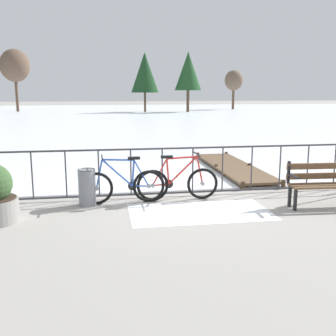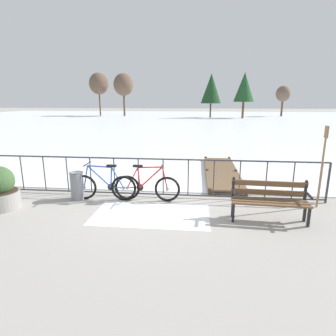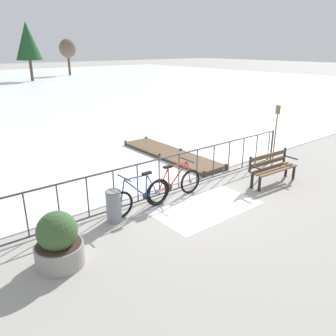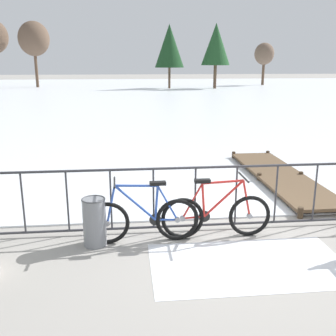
{
  "view_description": "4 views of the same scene",
  "coord_description": "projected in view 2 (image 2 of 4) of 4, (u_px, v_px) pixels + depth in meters",
  "views": [
    {
      "loc": [
        -1.57,
        -8.24,
        2.24
      ],
      "look_at": [
        -0.14,
        0.4,
        0.55
      ],
      "focal_mm": 42.81,
      "sensor_mm": 36.0,
      "label": 1
    },
    {
      "loc": [
        1.21,
        -7.09,
        2.56
      ],
      "look_at": [
        0.52,
        -0.54,
        0.95
      ],
      "focal_mm": 29.86,
      "sensor_mm": 36.0,
      "label": 2
    },
    {
      "loc": [
        -5.21,
        -6.42,
        3.72
      ],
      "look_at": [
        0.18,
        0.28,
        0.62
      ],
      "focal_mm": 36.16,
      "sensor_mm": 36.0,
      "label": 3
    },
    {
      "loc": [
        -1.39,
        -5.89,
        2.65
      ],
      "look_at": [
        -0.73,
        0.39,
        0.95
      ],
      "focal_mm": 42.4,
      "sensor_mm": 36.0,
      "label": 4
    }
  ],
  "objects": [
    {
      "name": "ground_plane",
      "position": [
        151.0,
        197.0,
        7.58
      ],
      "size": [
        160.0,
        160.0,
        0.0
      ],
      "primitive_type": "plane",
      "color": "#9E9991"
    },
    {
      "name": "frozen_pond",
      "position": [
        188.0,
        121.0,
        35.01
      ],
      "size": [
        80.0,
        56.0,
        0.03
      ],
      "primitive_type": "cube",
      "color": "white",
      "rests_on": "ground"
    },
    {
      "name": "snow_patch",
      "position": [
        151.0,
        214.0,
        6.4
      ],
      "size": [
        2.64,
        1.46,
        0.01
      ],
      "primitive_type": "cube",
      "color": "white",
      "rests_on": "ground"
    },
    {
      "name": "railing_fence",
      "position": [
        151.0,
        177.0,
        7.44
      ],
      "size": [
        9.06,
        0.06,
        1.07
      ],
      "color": "#38383D",
      "rests_on": "ground"
    },
    {
      "name": "bicycle_near_railing",
      "position": [
        104.0,
        186.0,
        7.27
      ],
      "size": [
        1.71,
        0.52,
        0.97
      ],
      "color": "black",
      "rests_on": "ground"
    },
    {
      "name": "bicycle_second",
      "position": [
        147.0,
        187.0,
        7.21
      ],
      "size": [
        1.71,
        0.52,
        0.97
      ],
      "color": "black",
      "rests_on": "ground"
    },
    {
      "name": "park_bench",
      "position": [
        269.0,
        198.0,
        6.01
      ],
      "size": [
        1.62,
        0.57,
        0.89
      ],
      "color": "brown",
      "rests_on": "ground"
    },
    {
      "name": "planter_with_shrub",
      "position": [
        0.0,
        190.0,
        6.68
      ],
      "size": [
        0.86,
        0.86,
        1.04
      ],
      "color": "gray",
      "rests_on": "ground"
    },
    {
      "name": "trash_bin",
      "position": [
        77.0,
        186.0,
        7.32
      ],
      "size": [
        0.35,
        0.35,
        0.73
      ],
      "color": "gray",
      "rests_on": "ground"
    },
    {
      "name": "oar_upright",
      "position": [
        323.0,
        162.0,
        6.59
      ],
      "size": [
        0.04,
        0.16,
        1.98
      ],
      "color": "#937047",
      "rests_on": "ground"
    },
    {
      "name": "wooden_dock",
      "position": [
        221.0,
        172.0,
        9.76
      ],
      "size": [
        1.1,
        4.51,
        0.2
      ],
      "color": "brown",
      "rests_on": "ground"
    },
    {
      "name": "tree_far_west",
      "position": [
        211.0,
        89.0,
        39.63
      ],
      "size": [
        2.88,
        2.88,
        6.18
      ],
      "color": "brown",
      "rests_on": "ground"
    },
    {
      "name": "tree_west_mid",
      "position": [
        283.0,
        94.0,
        43.05
      ],
      "size": [
        2.18,
        2.18,
        4.67
      ],
      "color": "brown",
      "rests_on": "ground"
    },
    {
      "name": "tree_centre",
      "position": [
        99.0,
        84.0,
        44.79
      ],
      "size": [
        3.08,
        3.08,
        6.78
      ],
      "color": "brown",
      "rests_on": "ground"
    },
    {
      "name": "tree_east_mid",
      "position": [
        244.0,
        87.0,
        38.48
      ],
      "size": [
        2.81,
        2.81,
        6.25
      ],
      "color": "brown",
      "rests_on": "ground"
    },
    {
      "name": "tree_far_east",
      "position": [
        124.0,
        85.0,
        43.9
      ],
      "size": [
        3.13,
        3.13,
        6.6
      ],
      "color": "brown",
      "rests_on": "ground"
    }
  ]
}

